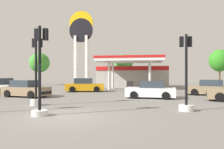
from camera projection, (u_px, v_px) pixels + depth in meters
The scene contains 14 objects.
ground_plane at pixel (64, 116), 9.94m from camera, with size 90.00×90.00×0.00m, color slate.
gas_station at pixel (132, 75), 34.41m from camera, with size 11.10×12.62×4.42m.
station_pole_sign at pixel (81, 39), 33.00m from camera, with size 3.76×0.56×11.99m.
car_0 at pixel (0, 87), 21.80m from camera, with size 4.93×3.05×1.64m.
car_1 at pixel (85, 86), 24.81m from camera, with size 4.75×2.88×1.59m.
car_2 at pixel (209, 88), 20.42m from camera, with size 4.52×2.76×1.51m.
car_4 at pixel (151, 90), 17.82m from camera, with size 4.28×2.21×1.48m.
car_5 at pixel (26, 89), 18.90m from camera, with size 4.46×2.56×1.50m.
traffic_signal_0 at pixel (40, 84), 10.15m from camera, with size 0.78×0.78×4.32m.
traffic_signal_2 at pixel (36, 82), 13.60m from camera, with size 0.69×0.70×4.43m.
traffic_signal_3 at pixel (186, 87), 11.51m from camera, with size 0.80×0.80×4.18m.
tree_0 at pixel (39, 63), 40.56m from camera, with size 3.82×3.82×6.23m.
tree_1 at pixel (123, 62), 37.48m from camera, with size 3.44×3.44×5.62m.
tree_2 at pixel (220, 61), 36.89m from camera, with size 3.52×3.52×6.44m.
Camera 1 is at (3.73, -9.49, 1.96)m, focal length 33.79 mm.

